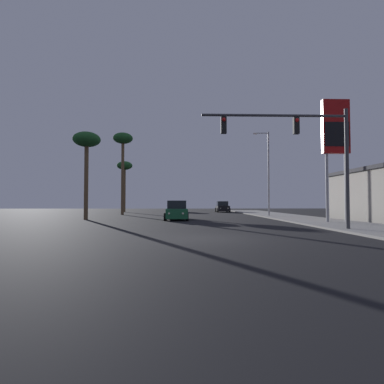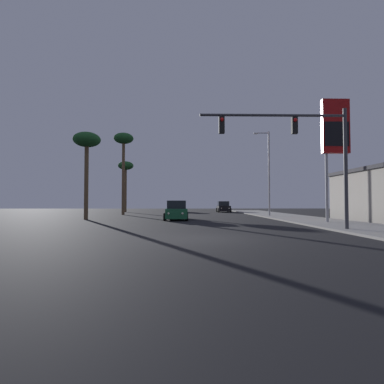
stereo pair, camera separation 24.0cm
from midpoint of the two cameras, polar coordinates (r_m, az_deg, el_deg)
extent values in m
plane|color=black|center=(12.87, 2.61, -8.82)|extent=(120.00, 120.00, 0.00)
cube|color=gray|center=(25.07, 23.07, -5.18)|extent=(5.00, 60.00, 0.12)
cube|color=silver|center=(46.35, -2.80, -3.14)|extent=(1.96, 4.26, 0.80)
cube|color=black|center=(46.49, -2.80, -2.21)|extent=(1.67, 2.06, 0.70)
cylinder|color=black|center=(45.09, -3.98, -3.50)|extent=(0.24, 0.64, 0.64)
cylinder|color=black|center=(45.05, -1.69, -3.50)|extent=(0.24, 0.64, 0.64)
cylinder|color=black|center=(47.69, -3.85, -3.41)|extent=(0.24, 0.64, 0.64)
cylinder|color=black|center=(47.65, -1.69, -3.42)|extent=(0.24, 0.64, 0.64)
sphere|color=#F2EACC|center=(44.25, -3.58, -3.13)|extent=(0.18, 0.18, 0.18)
sphere|color=#F2EACC|center=(44.23, -2.13, -3.13)|extent=(0.18, 0.18, 0.18)
cube|color=black|center=(46.78, 5.68, -3.12)|extent=(1.86, 4.23, 0.80)
cube|color=black|center=(46.92, 5.65, -2.20)|extent=(1.63, 2.02, 0.70)
cylinder|color=black|center=(45.38, 4.76, -3.49)|extent=(0.24, 0.64, 0.64)
cylinder|color=black|center=(45.62, 7.01, -3.47)|extent=(0.24, 0.64, 0.64)
cylinder|color=black|center=(47.97, 4.41, -3.40)|extent=(0.24, 0.64, 0.64)
cylinder|color=black|center=(48.19, 6.54, -3.39)|extent=(0.24, 0.64, 0.64)
sphere|color=#F2EACC|center=(44.60, 5.31, -3.11)|extent=(0.18, 0.18, 0.18)
sphere|color=#F2EACC|center=(44.75, 6.73, -3.10)|extent=(0.18, 0.18, 0.18)
cube|color=#195933|center=(26.14, -3.22, -4.05)|extent=(1.93, 4.25, 0.80)
cube|color=black|center=(26.27, -3.21, -2.41)|extent=(1.66, 2.05, 0.70)
cylinder|color=black|center=(24.89, -5.38, -4.75)|extent=(0.24, 0.64, 0.64)
cylinder|color=black|center=(24.84, -1.22, -4.77)|extent=(0.24, 0.64, 0.64)
cylinder|color=black|center=(27.49, -5.03, -4.49)|extent=(0.24, 0.64, 0.64)
cylinder|color=black|center=(27.44, -1.26, -4.50)|extent=(0.24, 0.64, 0.64)
sphere|color=#F2EACC|center=(24.04, -4.69, -4.12)|extent=(0.18, 0.18, 0.18)
sphere|color=#F2EACC|center=(24.01, -2.02, -4.12)|extent=(0.18, 0.18, 0.18)
cylinder|color=#38383D|center=(18.19, 27.09, 4.04)|extent=(0.20, 0.20, 6.50)
cylinder|color=#38383D|center=(17.21, 15.02, 13.90)|extent=(7.87, 0.14, 0.14)
cube|color=black|center=(17.43, 18.84, 11.86)|extent=(0.30, 0.24, 0.90)
sphere|color=red|center=(17.37, 18.99, 12.83)|extent=(0.20, 0.20, 0.20)
cube|color=black|center=(16.51, 5.61, 12.55)|extent=(0.30, 0.24, 0.90)
sphere|color=red|center=(16.44, 5.67, 13.58)|extent=(0.20, 0.20, 0.20)
cylinder|color=#99999E|center=(33.10, 14.19, 3.45)|extent=(0.18, 0.18, 9.00)
cylinder|color=#99999E|center=(33.61, 12.96, 10.87)|extent=(1.40, 0.10, 0.10)
ellipsoid|color=silver|center=(33.43, 11.78, 10.84)|extent=(0.50, 0.24, 0.20)
cylinder|color=#99999E|center=(23.99, 24.08, 0.80)|extent=(0.20, 0.20, 5.00)
cylinder|color=#99999E|center=(24.63, 27.01, 0.77)|extent=(0.20, 0.20, 5.00)
cube|color=#990C0C|center=(24.91, 25.41, 11.18)|extent=(2.00, 0.40, 4.00)
cube|color=black|center=(24.60, 25.65, 9.92)|extent=(1.80, 0.03, 1.80)
cylinder|color=brown|center=(47.69, -12.89, 0.32)|extent=(0.36, 0.36, 6.78)
ellipsoid|color=#1E5123|center=(48.00, -12.85, 4.94)|extent=(2.40, 2.40, 1.32)
cylinder|color=brown|center=(28.19, -19.74, 1.81)|extent=(0.36, 0.36, 6.66)
ellipsoid|color=#1E5123|center=(28.69, -19.65, 9.42)|extent=(2.40, 2.40, 1.32)
cylinder|color=brown|center=(37.63, -13.26, 2.56)|extent=(0.36, 0.36, 8.93)
ellipsoid|color=#1E5123|center=(38.33, -13.20, 9.95)|extent=(2.40, 2.40, 1.32)
camera|label=1|loc=(0.12, -90.24, 0.01)|focal=28.00mm
camera|label=2|loc=(0.12, 89.76, -0.01)|focal=28.00mm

